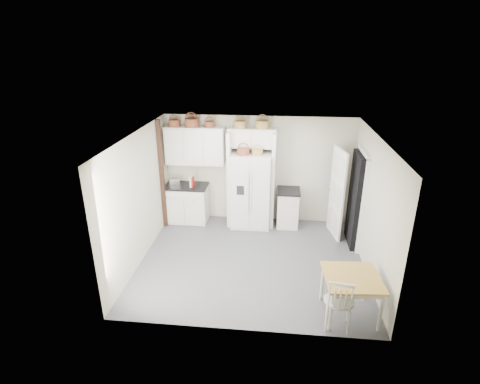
# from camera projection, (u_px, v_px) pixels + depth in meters

# --- Properties ---
(floor) EXTENTS (4.50, 4.50, 0.00)m
(floor) POSITION_uv_depth(u_px,v_px,m) (252.00, 260.00, 7.69)
(floor) COLOR #42434D
(floor) RESTS_ON ground
(ceiling) EXTENTS (4.50, 4.50, 0.00)m
(ceiling) POSITION_uv_depth(u_px,v_px,m) (253.00, 136.00, 6.71)
(ceiling) COLOR white
(ceiling) RESTS_ON wall_back
(wall_back) EXTENTS (4.50, 0.00, 4.50)m
(wall_back) POSITION_uv_depth(u_px,v_px,m) (258.00, 170.00, 9.04)
(wall_back) COLOR beige
(wall_back) RESTS_ON floor
(wall_left) EXTENTS (0.00, 4.00, 4.00)m
(wall_left) POSITION_uv_depth(u_px,v_px,m) (139.00, 198.00, 7.41)
(wall_left) COLOR beige
(wall_left) RESTS_ON floor
(wall_right) EXTENTS (0.00, 4.00, 4.00)m
(wall_right) POSITION_uv_depth(u_px,v_px,m) (372.00, 208.00, 6.98)
(wall_right) COLOR beige
(wall_right) RESTS_ON floor
(refrigerator) EXTENTS (0.93, 0.75, 1.80)m
(refrigerator) POSITION_uv_depth(u_px,v_px,m) (251.00, 190.00, 8.88)
(refrigerator) COLOR silver
(refrigerator) RESTS_ON floor
(base_cab_left) EXTENTS (0.98, 0.62, 0.90)m
(base_cab_left) POSITION_uv_depth(u_px,v_px,m) (187.00, 204.00, 9.25)
(base_cab_left) COLOR silver
(base_cab_left) RESTS_ON floor
(base_cab_right) EXTENTS (0.50, 0.60, 0.88)m
(base_cab_right) POSITION_uv_depth(u_px,v_px,m) (288.00, 208.00, 9.02)
(base_cab_right) COLOR silver
(base_cab_right) RESTS_ON floor
(dining_table) EXTENTS (0.94, 0.94, 0.73)m
(dining_table) POSITION_uv_depth(u_px,v_px,m) (350.00, 296.00, 6.05)
(dining_table) COLOR olive
(dining_table) RESTS_ON floor
(windsor_chair) EXTENTS (0.53, 0.49, 0.96)m
(windsor_chair) POSITION_uv_depth(u_px,v_px,m) (339.00, 301.00, 5.75)
(windsor_chair) COLOR silver
(windsor_chair) RESTS_ON floor
(counter_left) EXTENTS (1.02, 0.66, 0.04)m
(counter_left) POSITION_uv_depth(u_px,v_px,m) (186.00, 186.00, 9.07)
(counter_left) COLOR black
(counter_left) RESTS_ON base_cab_left
(counter_right) EXTENTS (0.54, 0.64, 0.04)m
(counter_right) POSITION_uv_depth(u_px,v_px,m) (289.00, 191.00, 8.85)
(counter_right) COLOR black
(counter_right) RESTS_ON base_cab_right
(toaster) EXTENTS (0.27, 0.21, 0.17)m
(toaster) POSITION_uv_depth(u_px,v_px,m) (175.00, 182.00, 9.05)
(toaster) COLOR silver
(toaster) RESTS_ON counter_left
(cookbook_red) EXTENTS (0.05, 0.16, 0.24)m
(cookbook_red) POSITION_uv_depth(u_px,v_px,m) (193.00, 182.00, 8.93)
(cookbook_red) COLOR #A81511
(cookbook_red) RESTS_ON counter_left
(cookbook_cream) EXTENTS (0.06, 0.18, 0.27)m
(cookbook_cream) POSITION_uv_depth(u_px,v_px,m) (192.00, 181.00, 8.93)
(cookbook_cream) COLOR beige
(cookbook_cream) RESTS_ON counter_left
(basket_upper_a) EXTENTS (0.26, 0.26, 0.15)m
(basket_upper_a) POSITION_uv_depth(u_px,v_px,m) (174.00, 123.00, 8.65)
(basket_upper_a) COLOR #5D2D15
(basket_upper_a) RESTS_ON upper_cabinet
(basket_upper_b) EXTENTS (0.32, 0.32, 0.19)m
(basket_upper_b) POSITION_uv_depth(u_px,v_px,m) (192.00, 123.00, 8.61)
(basket_upper_b) COLOR #5D2D15
(basket_upper_b) RESTS_ON upper_cabinet
(basket_upper_c) EXTENTS (0.23, 0.23, 0.13)m
(basket_upper_c) POSITION_uv_depth(u_px,v_px,m) (210.00, 124.00, 8.58)
(basket_upper_c) COLOR #5D2D15
(basket_upper_c) RESTS_ON upper_cabinet
(basket_bridge_a) EXTENTS (0.28, 0.28, 0.16)m
(basket_bridge_a) POSITION_uv_depth(u_px,v_px,m) (240.00, 124.00, 8.50)
(basket_bridge_a) COLOR brown
(basket_bridge_a) RESTS_ON bridge_cabinet
(basket_bridge_b) EXTENTS (0.31, 0.31, 0.18)m
(basket_bridge_b) POSITION_uv_depth(u_px,v_px,m) (262.00, 124.00, 8.45)
(basket_bridge_b) COLOR brown
(basket_bridge_b) RESTS_ON bridge_cabinet
(basket_fridge_a) EXTENTS (0.28, 0.28, 0.15)m
(basket_fridge_a) POSITION_uv_depth(u_px,v_px,m) (243.00, 152.00, 8.44)
(basket_fridge_a) COLOR #5D2D15
(basket_fridge_a) RESTS_ON refrigerator
(basket_fridge_b) EXTENTS (0.25, 0.25, 0.13)m
(basket_fridge_b) POSITION_uv_depth(u_px,v_px,m) (257.00, 152.00, 8.42)
(basket_fridge_b) COLOR brown
(basket_fridge_b) RESTS_ON refrigerator
(upper_cabinet) EXTENTS (1.40, 0.34, 0.90)m
(upper_cabinet) POSITION_uv_depth(u_px,v_px,m) (195.00, 146.00, 8.80)
(upper_cabinet) COLOR silver
(upper_cabinet) RESTS_ON wall_back
(bridge_cabinet) EXTENTS (1.12, 0.34, 0.45)m
(bridge_cabinet) POSITION_uv_depth(u_px,v_px,m) (252.00, 138.00, 8.59)
(bridge_cabinet) COLOR silver
(bridge_cabinet) RESTS_ON wall_back
(fridge_panel_left) EXTENTS (0.08, 0.60, 2.30)m
(fridge_panel_left) POSITION_uv_depth(u_px,v_px,m) (230.00, 179.00, 8.89)
(fridge_panel_left) COLOR silver
(fridge_panel_left) RESTS_ON floor
(fridge_panel_right) EXTENTS (0.08, 0.60, 2.30)m
(fridge_panel_right) POSITION_uv_depth(u_px,v_px,m) (273.00, 180.00, 8.79)
(fridge_panel_right) COLOR silver
(fridge_panel_right) RESTS_ON floor
(trim_post) EXTENTS (0.09, 0.09, 2.60)m
(trim_post) POSITION_uv_depth(u_px,v_px,m) (162.00, 175.00, 8.65)
(trim_post) COLOR black
(trim_post) RESTS_ON floor
(doorway_void) EXTENTS (0.18, 0.85, 2.05)m
(doorway_void) POSITION_uv_depth(u_px,v_px,m) (356.00, 200.00, 8.02)
(doorway_void) COLOR black
(doorway_void) RESTS_ON floor
(door_slab) EXTENTS (0.21, 0.79, 2.05)m
(door_slab) POSITION_uv_depth(u_px,v_px,m) (337.00, 193.00, 8.36)
(door_slab) COLOR white
(door_slab) RESTS_ON floor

